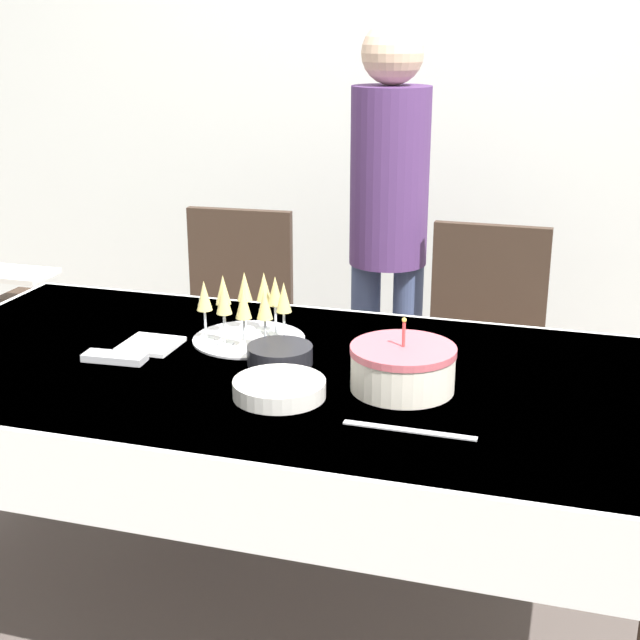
{
  "coord_description": "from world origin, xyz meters",
  "views": [
    {
      "loc": [
        0.75,
        -2.05,
        1.62
      ],
      "look_at": [
        0.11,
        0.06,
        0.89
      ],
      "focal_mm": 50.0,
      "sensor_mm": 36.0,
      "label": 1
    }
  ],
  "objects_px": {
    "champagne_tray": "(248,309)",
    "plate_stack_main": "(279,388)",
    "plate_stack_dessert": "(280,355)",
    "high_chair": "(28,321)",
    "dining_chair_far_right": "(482,355)",
    "person_standing": "(389,211)",
    "birthday_cake": "(403,368)",
    "dining_chair_far_left": "(233,330)"
  },
  "relations": [
    {
      "from": "champagne_tray",
      "to": "plate_stack_main",
      "type": "distance_m",
      "value": 0.42
    },
    {
      "from": "plate_stack_dessert",
      "to": "champagne_tray",
      "type": "bearing_deg",
      "value": 135.05
    },
    {
      "from": "plate_stack_main",
      "to": "high_chair",
      "type": "relative_size",
      "value": 0.32
    },
    {
      "from": "dining_chair_far_right",
      "to": "plate_stack_main",
      "type": "bearing_deg",
      "value": -109.91
    },
    {
      "from": "champagne_tray",
      "to": "high_chair",
      "type": "xyz_separation_m",
      "value": [
        -1.23,
        0.7,
        -0.38
      ]
    },
    {
      "from": "plate_stack_main",
      "to": "person_standing",
      "type": "bearing_deg",
      "value": 90.18
    },
    {
      "from": "birthday_cake",
      "to": "dining_chair_far_left",
      "type": "bearing_deg",
      "value": 132.24
    },
    {
      "from": "dining_chair_far_left",
      "to": "dining_chair_far_right",
      "type": "distance_m",
      "value": 0.92
    },
    {
      "from": "plate_stack_main",
      "to": "high_chair",
      "type": "height_order",
      "value": "plate_stack_main"
    },
    {
      "from": "birthday_cake",
      "to": "plate_stack_dessert",
      "type": "xyz_separation_m",
      "value": [
        -0.35,
        0.08,
        -0.03
      ]
    },
    {
      "from": "person_standing",
      "to": "high_chair",
      "type": "xyz_separation_m",
      "value": [
        -1.44,
        -0.16,
        -0.5
      ]
    },
    {
      "from": "dining_chair_far_left",
      "to": "champagne_tray",
      "type": "height_order",
      "value": "dining_chair_far_left"
    },
    {
      "from": "birthday_cake",
      "to": "high_chair",
      "type": "height_order",
      "value": "birthday_cake"
    },
    {
      "from": "person_standing",
      "to": "high_chair",
      "type": "relative_size",
      "value": 2.3
    },
    {
      "from": "champagne_tray",
      "to": "birthday_cake",
      "type": "bearing_deg",
      "value": -24.54
    },
    {
      "from": "dining_chair_far_left",
      "to": "birthday_cake",
      "type": "bearing_deg",
      "value": -47.76
    },
    {
      "from": "dining_chair_far_left",
      "to": "champagne_tray",
      "type": "xyz_separation_m",
      "value": [
        0.33,
        -0.68,
        0.32
      ]
    },
    {
      "from": "high_chair",
      "to": "plate_stack_dessert",
      "type": "bearing_deg",
      "value": -31.64
    },
    {
      "from": "dining_chair_far_left",
      "to": "plate_stack_dessert",
      "type": "distance_m",
      "value": 0.98
    },
    {
      "from": "champagne_tray",
      "to": "plate_stack_dessert",
      "type": "bearing_deg",
      "value": -44.95
    },
    {
      "from": "person_standing",
      "to": "high_chair",
      "type": "height_order",
      "value": "person_standing"
    },
    {
      "from": "champagne_tray",
      "to": "plate_stack_main",
      "type": "height_order",
      "value": "champagne_tray"
    },
    {
      "from": "birthday_cake",
      "to": "champagne_tray",
      "type": "bearing_deg",
      "value": 155.46
    },
    {
      "from": "dining_chair_far_left",
      "to": "person_standing",
      "type": "relative_size",
      "value": 0.6
    },
    {
      "from": "plate_stack_main",
      "to": "plate_stack_dessert",
      "type": "xyz_separation_m",
      "value": [
        -0.07,
        0.21,
        0.0
      ]
    },
    {
      "from": "birthday_cake",
      "to": "plate_stack_dessert",
      "type": "bearing_deg",
      "value": 166.97
    },
    {
      "from": "champagne_tray",
      "to": "dining_chair_far_right",
      "type": "bearing_deg",
      "value": 49.05
    },
    {
      "from": "dining_chair_far_left",
      "to": "dining_chair_far_right",
      "type": "height_order",
      "value": "same"
    },
    {
      "from": "dining_chair_far_left",
      "to": "plate_stack_main",
      "type": "bearing_deg",
      "value": -62.18
    },
    {
      "from": "dining_chair_far_left",
      "to": "plate_stack_main",
      "type": "height_order",
      "value": "dining_chair_far_left"
    },
    {
      "from": "champagne_tray",
      "to": "plate_stack_dessert",
      "type": "relative_size",
      "value": 1.83
    },
    {
      "from": "birthday_cake",
      "to": "plate_stack_dessert",
      "type": "distance_m",
      "value": 0.36
    },
    {
      "from": "dining_chair_far_left",
      "to": "high_chair",
      "type": "height_order",
      "value": "dining_chair_far_left"
    },
    {
      "from": "champagne_tray",
      "to": "high_chair",
      "type": "relative_size",
      "value": 0.45
    },
    {
      "from": "dining_chair_far_right",
      "to": "champagne_tray",
      "type": "bearing_deg",
      "value": -130.95
    },
    {
      "from": "high_chair",
      "to": "dining_chair_far_left",
      "type": "bearing_deg",
      "value": -1.57
    },
    {
      "from": "plate_stack_main",
      "to": "high_chair",
      "type": "distance_m",
      "value": 1.82
    },
    {
      "from": "plate_stack_main",
      "to": "dining_chair_far_left",
      "type": "bearing_deg",
      "value": 117.82
    },
    {
      "from": "dining_chair_far_left",
      "to": "dining_chair_far_right",
      "type": "relative_size",
      "value": 1.0
    },
    {
      "from": "plate_stack_main",
      "to": "person_standing",
      "type": "distance_m",
      "value": 1.23
    },
    {
      "from": "birthday_cake",
      "to": "champagne_tray",
      "type": "relative_size",
      "value": 0.81
    },
    {
      "from": "dining_chair_far_right",
      "to": "plate_stack_main",
      "type": "xyz_separation_m",
      "value": [
        -0.37,
        -1.03,
        0.25
      ]
    }
  ]
}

